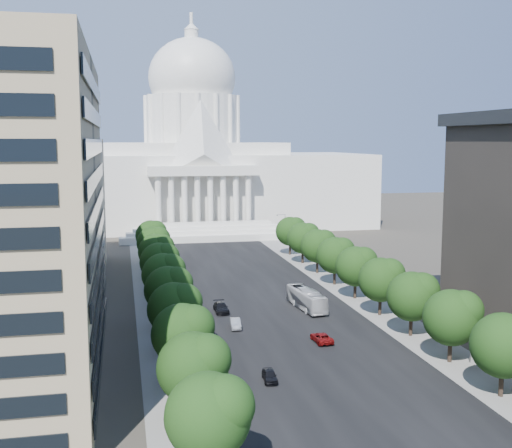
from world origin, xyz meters
TOP-DOWN VIEW (x-y plane):
  - road_asphalt at (0.00, 90.00)m, footprint 30.00×260.00m
  - sidewalk_left at (-19.00, 90.00)m, footprint 8.00×260.00m
  - sidewalk_right at (19.00, 90.00)m, footprint 8.00×260.00m
  - capitol at (0.00, 184.89)m, footprint 120.00×56.00m
  - office_block_left_far at (-48.00, 100.00)m, footprint 38.00×52.00m
  - tree_l_a at (-17.66, 11.81)m, footprint 7.79×7.60m
  - tree_l_b at (-17.66, 23.81)m, footprint 7.79×7.60m
  - tree_l_c at (-17.66, 35.81)m, footprint 7.79×7.60m
  - tree_l_d at (-17.66, 47.81)m, footprint 7.79×7.60m
  - tree_l_e at (-17.66, 59.81)m, footprint 7.79×7.60m
  - tree_l_f at (-17.66, 71.81)m, footprint 7.79×7.60m
  - tree_l_g at (-17.66, 83.81)m, footprint 7.79×7.60m
  - tree_l_h at (-17.66, 95.81)m, footprint 7.79×7.60m
  - tree_l_i at (-17.66, 107.81)m, footprint 7.79×7.60m
  - tree_l_j at (-17.66, 119.81)m, footprint 7.79×7.60m
  - tree_r_b at (18.34, 23.81)m, footprint 7.79×7.60m
  - tree_r_c at (18.34, 35.81)m, footprint 7.79×7.60m
  - tree_r_d at (18.34, 47.81)m, footprint 7.79×7.60m
  - tree_r_e at (18.34, 59.81)m, footprint 7.79×7.60m
  - tree_r_f at (18.34, 71.81)m, footprint 7.79×7.60m
  - tree_r_g at (18.34, 83.81)m, footprint 7.79×7.60m
  - tree_r_h at (18.34, 95.81)m, footprint 7.79×7.60m
  - tree_r_i at (18.34, 107.81)m, footprint 7.79×7.60m
  - tree_r_j at (18.34, 119.81)m, footprint 7.79×7.60m
  - streetlight_b at (19.90, 35.00)m, footprint 2.61×0.44m
  - streetlight_c at (19.90, 60.00)m, footprint 2.61×0.44m
  - streetlight_d at (19.90, 85.00)m, footprint 2.61×0.44m
  - streetlight_e at (19.90, 110.00)m, footprint 2.61×0.44m
  - streetlight_f at (19.90, 135.00)m, footprint 2.61×0.44m
  - car_dark_a at (-7.37, 34.18)m, footprint 1.99×4.25m
  - car_silver at (-7.59, 57.45)m, footprint 1.90×4.59m
  - car_red at (3.65, 47.65)m, footprint 2.56×5.16m
  - car_dark_b at (-8.38, 67.23)m, footprint 2.31×5.63m
  - car_parked at (-13.85, 25.12)m, footprint 2.43×4.93m
  - city_bus at (6.81, 66.51)m, footprint 4.24×12.98m

SIDE VIEW (x-z plane):
  - road_asphalt at x=0.00m, z-range -0.01..0.01m
  - sidewalk_left at x=-19.00m, z-range -0.01..0.01m
  - sidewalk_right at x=19.00m, z-range -0.01..0.01m
  - car_red at x=3.65m, z-range 0.00..1.41m
  - car_dark_a at x=-7.37m, z-range 0.00..1.41m
  - car_silver at x=-7.59m, z-range 0.00..1.48m
  - car_parked at x=-13.85m, z-range 0.00..1.62m
  - car_dark_b at x=-8.38m, z-range 0.00..1.63m
  - city_bus at x=6.81m, z-range 0.00..3.55m
  - streetlight_b at x=19.90m, z-range 1.32..10.32m
  - streetlight_c at x=19.90m, z-range 1.32..10.32m
  - streetlight_d at x=19.90m, z-range 1.32..10.32m
  - streetlight_e at x=19.90m, z-range 1.32..10.32m
  - streetlight_f at x=19.90m, z-range 1.32..10.32m
  - tree_l_a at x=-17.66m, z-range 1.47..11.44m
  - tree_l_b at x=-17.66m, z-range 1.47..11.44m
  - tree_l_c at x=-17.66m, z-range 1.47..11.44m
  - tree_l_d at x=-17.66m, z-range 1.47..11.44m
  - tree_l_e at x=-17.66m, z-range 1.47..11.44m
  - tree_l_f at x=-17.66m, z-range 1.47..11.44m
  - tree_l_g at x=-17.66m, z-range 1.47..11.44m
  - tree_l_h at x=-17.66m, z-range 1.47..11.44m
  - tree_l_i at x=-17.66m, z-range 1.47..11.44m
  - tree_l_j at x=-17.66m, z-range 1.47..11.44m
  - tree_r_b at x=18.34m, z-range 1.47..11.44m
  - tree_r_c at x=18.34m, z-range 1.47..11.44m
  - tree_r_d at x=18.34m, z-range 1.47..11.44m
  - tree_r_e at x=18.34m, z-range 1.47..11.44m
  - tree_r_f at x=18.34m, z-range 1.47..11.44m
  - tree_r_g at x=18.34m, z-range 1.47..11.44m
  - tree_r_h at x=18.34m, z-range 1.47..11.44m
  - tree_r_i at x=18.34m, z-range 1.47..11.44m
  - tree_r_j at x=18.34m, z-range 1.47..11.44m
  - office_block_left_far at x=-48.00m, z-range 0.00..30.00m
  - capitol at x=0.00m, z-range -16.49..56.51m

